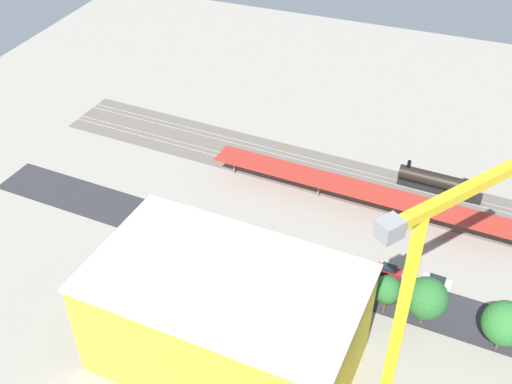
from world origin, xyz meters
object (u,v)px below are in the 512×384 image
Objects in this scene: parked_car_2 at (334,257)px; box_truck_0 at (278,280)px; street_tree_4 at (292,262)px; street_tree_0 at (291,258)px; platform_canopy_near at (365,191)px; tower_crane at (415,297)px; street_tree_5 at (341,275)px; street_tree_2 at (505,323)px; parked_car_0 at (437,282)px; construction_building at (226,320)px; parked_car_1 at (389,271)px; locomotive at (440,183)px; traffic_light at (293,266)px; parked_car_3 at (290,245)px; street_tree_3 at (387,290)px; street_tree_1 at (427,298)px.

box_truck_0 reaches higher than parked_car_2.
street_tree_0 is at bearing -61.61° from street_tree_4.
tower_crane is (-12.93, 38.26, 16.18)m from platform_canopy_near.
platform_canopy_near is 23.88m from street_tree_5.
parked_car_2 is at bearing -18.55° from street_tree_2.
street_tree_0 is 0.89m from street_tree_4.
platform_canopy_near is 1.70× the size of tower_crane.
street_tree_4 is at bearing 22.86° from parked_car_0.
construction_building is 16.38m from box_truck_0.
construction_building reaches higher than box_truck_0.
locomotive is at bearing -100.01° from parked_car_1.
street_tree_5 is at bearing 175.26° from traffic_light.
street_tree_2 is at bearing -179.73° from box_truck_0.
box_truck_0 is at bearing 97.05° from parked_car_3.
street_tree_3 is at bearing -178.33° from street_tree_4.
street_tree_0 is (14.11, 7.96, 5.05)m from parked_car_1.
street_tree_0 is (5.02, 7.58, 4.97)m from parked_car_2.
box_truck_0 is 10.52m from street_tree_5.
street_tree_3 is at bearing 96.43° from parked_car_1.
parked_car_3 is (7.73, -0.37, -0.03)m from parked_car_2.
platform_canopy_near is at bearing -121.54° from parked_car_3.
street_tree_5 is at bearing 2.15° from street_tree_1.
platform_canopy_near is 1.70× the size of construction_building.
street_tree_3 is at bearing -1.40° from street_tree_1.
street_tree_3 is 0.79× the size of street_tree_5.
street_tree_0 is 8.14m from street_tree_5.
street_tree_1 reaches higher than box_truck_0.
street_tree_3 is (4.29, -15.12, -15.48)m from tower_crane.
street_tree_2 is (-25.14, 24.12, 1.41)m from platform_canopy_near.
parked_car_3 is at bearing -15.14° from street_tree_2.
traffic_light is (-2.00, -1.14, 2.81)m from box_truck_0.
box_truck_0 is at bearing 71.87° from platform_canopy_near.
traffic_light is (5.95, 23.12, 0.37)m from platform_canopy_near.
box_truck_0 is 4.62m from street_tree_0.
parked_car_0 is 0.54× the size of street_tree_0.
tower_crane reaches higher than locomotive.
street_tree_2 is at bearing 151.98° from parked_car_1.
parked_car_2 is at bearing 2.17° from parked_car_0.
street_tree_2 is (-12.21, -14.14, -14.78)m from tower_crane.
platform_canopy_near is 6.81× the size of street_tree_0.
street_tree_3 is at bearing 51.99° from parked_car_0.
tower_crane reaches higher than parked_car_0.
box_truck_0 is at bearing 3.05° from street_tree_5.
street_tree_2 reaches higher than locomotive.
street_tree_5 is at bearing 55.94° from parked_car_1.
construction_building is (10.09, 39.30, 3.69)m from platform_canopy_near.
street_tree_1 is at bearing 152.80° from parked_car_2.
street_tree_3 is at bearing -135.83° from construction_building.
tower_crane is at bearing 49.21° from street_tree_2.
street_tree_1 reaches higher than parked_car_2.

